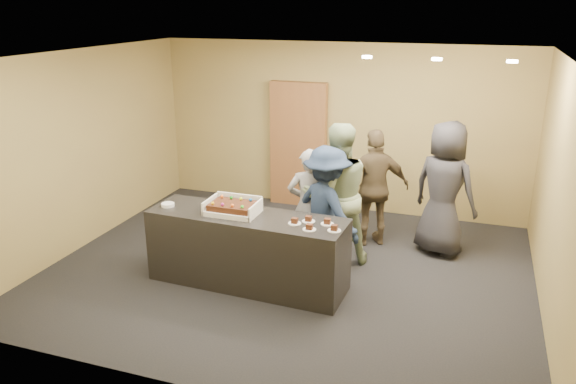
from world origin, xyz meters
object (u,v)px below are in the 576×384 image
(storage_cabinet, at_px, (298,145))
(person_sage_man, at_px, (336,195))
(plate_stack, at_px, (168,205))
(person_dark_suit, at_px, (444,189))
(sheet_cake, at_px, (233,206))
(cake_box, at_px, (234,209))
(person_brown_extra, at_px, (375,188))
(person_navy_man, at_px, (327,209))
(person_server_grey, at_px, (309,206))
(serving_counter, at_px, (247,250))

(storage_cabinet, bearing_deg, person_sage_man, -59.47)
(plate_stack, relative_size, person_dark_suit, 0.09)
(storage_cabinet, relative_size, sheet_cake, 3.98)
(cake_box, bearing_deg, storage_cabinet, 92.62)
(cake_box, height_order, sheet_cake, cake_box)
(person_brown_extra, relative_size, person_dark_suit, 0.90)
(person_navy_man, bearing_deg, plate_stack, 56.15)
(person_server_grey, height_order, person_brown_extra, person_brown_extra)
(serving_counter, bearing_deg, cake_box, 175.16)
(person_navy_man, xyz_separation_m, person_dark_suit, (1.35, 0.99, 0.11))
(sheet_cake, distance_m, person_brown_extra, 2.21)
(person_sage_man, relative_size, person_navy_man, 1.15)
(person_sage_man, xyz_separation_m, person_navy_man, (-0.06, -0.24, -0.12))
(serving_counter, bearing_deg, person_server_grey, 63.06)
(cake_box, relative_size, person_server_grey, 0.40)
(serving_counter, height_order, person_navy_man, person_navy_man)
(plate_stack, bearing_deg, person_sage_man, 28.15)
(serving_counter, relative_size, cake_box, 3.92)
(storage_cabinet, distance_m, person_brown_extra, 1.95)
(person_sage_man, bearing_deg, person_navy_man, 45.67)
(person_navy_man, bearing_deg, person_dark_suit, -110.46)
(person_server_grey, distance_m, person_navy_man, 0.33)
(sheet_cake, bearing_deg, storage_cabinet, 92.59)
(person_dark_suit, bearing_deg, cake_box, 61.65)
(person_navy_man, bearing_deg, person_server_grey, 4.09)
(person_navy_man, distance_m, person_dark_suit, 1.68)
(person_brown_extra, bearing_deg, person_navy_man, 39.84)
(person_sage_man, bearing_deg, plate_stack, -2.04)
(plate_stack, bearing_deg, serving_counter, 1.94)
(person_dark_suit, bearing_deg, storage_cabinet, -0.82)
(person_navy_man, relative_size, person_brown_extra, 0.98)
(plate_stack, distance_m, person_navy_man, 1.97)
(person_brown_extra, bearing_deg, plate_stack, 11.06)
(serving_counter, height_order, person_dark_suit, person_dark_suit)
(storage_cabinet, distance_m, plate_stack, 3.05)
(person_server_grey, relative_size, person_sage_man, 0.82)
(sheet_cake, distance_m, person_navy_man, 1.22)
(cake_box, bearing_deg, person_server_grey, 51.99)
(serving_counter, bearing_deg, sheet_cake, -177.54)
(serving_counter, bearing_deg, person_brown_extra, 57.30)
(serving_counter, relative_size, storage_cabinet, 1.16)
(person_sage_man, bearing_deg, sheet_cake, 13.35)
(person_server_grey, bearing_deg, cake_box, 31.92)
(storage_cabinet, relative_size, cake_box, 3.39)
(sheet_cake, relative_size, person_server_grey, 0.34)
(storage_cabinet, height_order, person_sage_man, storage_cabinet)
(storage_cabinet, xyz_separation_m, sheet_cake, (0.13, -2.92, -0.04))
(storage_cabinet, height_order, person_brown_extra, storage_cabinet)
(sheet_cake, relative_size, plate_stack, 3.24)
(person_sage_man, bearing_deg, person_server_grey, -16.80)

